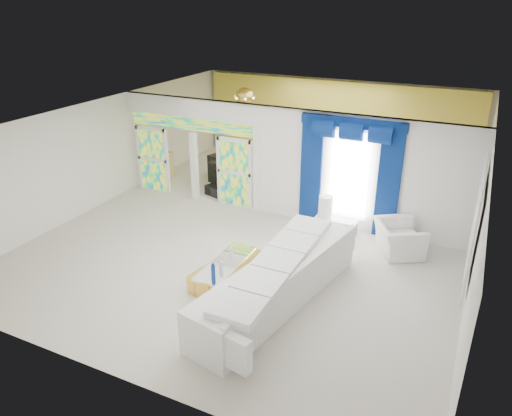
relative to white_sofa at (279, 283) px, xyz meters
The scene contains 22 objects.
floor 3.41m from the white_sofa, 118.96° to the left, with size 12.00×12.00×0.00m, color #B7AF9E.
dividing_wall 4.14m from the white_sofa, 82.66° to the left, with size 5.70×0.18×3.00m, color white.
dividing_header 6.41m from the white_sofa, 138.57° to the left, with size 4.30×0.18×0.55m, color white.
stained_panel_left 7.14m from the white_sofa, 146.18° to the left, with size 0.95×0.04×2.00m, color #994C3F.
stained_panel_right 5.04m from the white_sofa, 127.72° to the left, with size 0.95×0.04×2.00m, color #994C3F.
stained_transom 6.26m from the white_sofa, 138.57° to the left, with size 4.00×0.05×0.35m, color #994C3F.
window_pane 4.00m from the white_sofa, 86.15° to the left, with size 1.00×0.02×2.30m, color white.
blue_drape_left 4.02m from the white_sofa, 100.92° to the left, with size 0.55×0.10×2.80m, color #031547.
blue_drape_right 4.15m from the white_sofa, 71.80° to the left, with size 0.55×0.10×2.80m, color #031547.
blue_pelmet 4.52m from the white_sofa, 86.12° to the left, with size 2.60×0.12×0.25m, color #031547.
wall_mirror 4.00m from the white_sofa, 30.74° to the left, with size 0.04×2.70×1.90m, color white.
gold_curtains 9.08m from the white_sofa, 100.48° to the left, with size 9.70×0.12×2.90m, color gold.
white_sofa is the anchor object (origin of this frame).
coffee_table 1.40m from the white_sofa, 167.47° to the left, with size 0.60×1.80×0.40m, color gold.
console_table 3.52m from the white_sofa, 88.26° to the left, with size 1.09×0.34×0.36m, color white.
table_lamp 3.52m from the white_sofa, 93.16° to the left, with size 0.36×0.36×0.58m, color silver.
armchair 3.56m from the white_sofa, 60.40° to the left, with size 1.15×1.00×0.75m, color white.
grand_piano 7.04m from the white_sofa, 122.93° to the left, with size 1.38×1.81×0.92m, color black.
piano_bench 5.77m from the white_sofa, 131.62° to the left, with size 0.88×0.34×0.29m, color black.
tv_console 8.11m from the white_sofa, 141.74° to the left, with size 0.58×0.53×0.85m, color tan.
chandelier 7.80m from the white_sofa, 121.77° to the left, with size 0.60×0.60×0.60m, color gold.
decanters 1.35m from the white_sofa, behind, with size 0.21×0.98×0.24m.
Camera 1 is at (4.72, -10.45, 5.64)m, focal length 33.87 mm.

